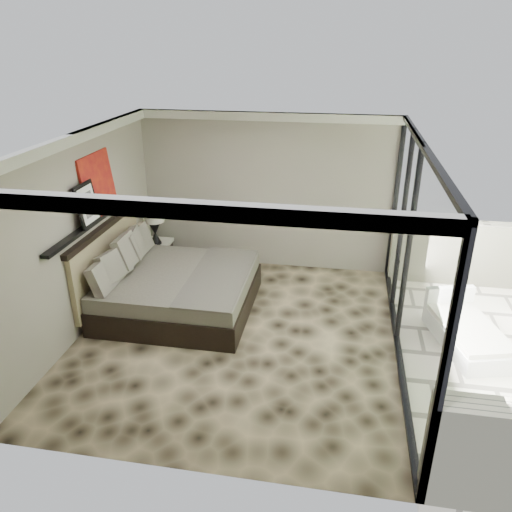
% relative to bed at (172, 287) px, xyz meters
% --- Properties ---
extents(floor, '(5.00, 5.00, 0.00)m').
position_rel_bed_xyz_m(floor, '(1.17, -0.59, -0.37)').
color(floor, black).
rests_on(floor, ground).
extents(ceiling, '(4.50, 5.00, 0.02)m').
position_rel_bed_xyz_m(ceiling, '(1.17, -0.59, 2.42)').
color(ceiling, silver).
rests_on(ceiling, back_wall).
extents(back_wall, '(4.50, 0.02, 2.80)m').
position_rel_bed_xyz_m(back_wall, '(1.17, 1.90, 1.03)').
color(back_wall, gray).
rests_on(back_wall, floor).
extents(left_wall, '(0.02, 5.00, 2.80)m').
position_rel_bed_xyz_m(left_wall, '(-1.07, -0.59, 1.03)').
color(left_wall, gray).
rests_on(left_wall, floor).
extents(glass_wall, '(0.08, 5.00, 2.80)m').
position_rel_bed_xyz_m(glass_wall, '(3.42, -0.59, 1.03)').
color(glass_wall, white).
rests_on(glass_wall, floor).
extents(picture_ledge, '(0.12, 2.20, 0.05)m').
position_rel_bed_xyz_m(picture_ledge, '(-1.01, -0.49, 1.13)').
color(picture_ledge, black).
rests_on(picture_ledge, left_wall).
extents(bed, '(2.30, 2.22, 1.27)m').
position_rel_bed_xyz_m(bed, '(0.00, 0.00, 0.00)').
color(bed, black).
rests_on(bed, floor).
extents(nightstand, '(0.64, 0.64, 0.55)m').
position_rel_bed_xyz_m(nightstand, '(-0.79, 1.36, -0.09)').
color(nightstand, black).
rests_on(nightstand, floor).
extents(table_lamp, '(0.35, 0.35, 0.65)m').
position_rel_bed_xyz_m(table_lamp, '(-0.76, 1.35, 0.56)').
color(table_lamp, black).
rests_on(table_lamp, nightstand).
extents(abstract_canvas, '(0.13, 0.90, 0.90)m').
position_rel_bed_xyz_m(abstract_canvas, '(-1.02, -0.00, 1.60)').
color(abstract_canvas, '#C43E10').
rests_on(abstract_canvas, picture_ledge).
extents(framed_print, '(0.11, 0.50, 0.60)m').
position_rel_bed_xyz_m(framed_print, '(-0.97, -0.49, 1.45)').
color(framed_print, black).
rests_on(framed_print, picture_ledge).
extents(lounger, '(1.07, 1.59, 0.57)m').
position_rel_bed_xyz_m(lounger, '(4.36, -0.25, -0.19)').
color(lounger, silver).
rests_on(lounger, terrace_slab).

